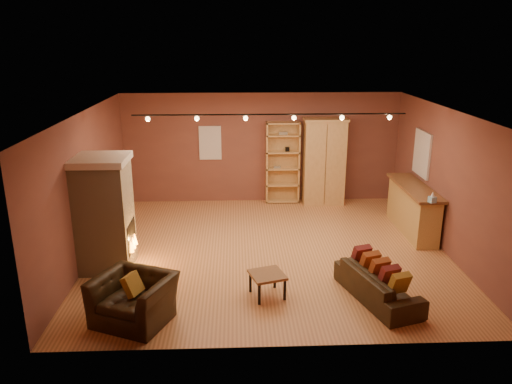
{
  "coord_description": "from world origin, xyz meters",
  "views": [
    {
      "loc": [
        -0.65,
        -9.22,
        4.14
      ],
      "look_at": [
        -0.26,
        0.2,
        1.18
      ],
      "focal_mm": 35.0,
      "sensor_mm": 36.0,
      "label": 1
    }
  ],
  "objects_px": {
    "bookcase": "(282,162)",
    "bar_counter": "(413,209)",
    "loveseat": "(378,279)",
    "armoire": "(324,161)",
    "armchair": "(133,292)",
    "coffee_table": "(267,277)",
    "fireplace": "(105,213)"
  },
  "relations": [
    {
      "from": "fireplace",
      "to": "bar_counter",
      "type": "distance_m",
      "value": 6.45
    },
    {
      "from": "armoire",
      "to": "fireplace",
      "type": "bearing_deg",
      "value": -142.27
    },
    {
      "from": "armchair",
      "to": "bookcase",
      "type": "bearing_deg",
      "value": 87.47
    },
    {
      "from": "armoire",
      "to": "coffee_table",
      "type": "distance_m",
      "value": 5.14
    },
    {
      "from": "loveseat",
      "to": "fireplace",
      "type": "bearing_deg",
      "value": 55.99
    },
    {
      "from": "bookcase",
      "to": "bar_counter",
      "type": "distance_m",
      "value": 3.51
    },
    {
      "from": "bookcase",
      "to": "armchair",
      "type": "bearing_deg",
      "value": -116.1
    },
    {
      "from": "armoire",
      "to": "bar_counter",
      "type": "height_order",
      "value": "armoire"
    },
    {
      "from": "loveseat",
      "to": "armchair",
      "type": "height_order",
      "value": "armchair"
    },
    {
      "from": "bookcase",
      "to": "armchair",
      "type": "height_order",
      "value": "bookcase"
    },
    {
      "from": "loveseat",
      "to": "armchair",
      "type": "bearing_deg",
      "value": 79.77
    },
    {
      "from": "fireplace",
      "to": "armoire",
      "type": "xyz_separation_m",
      "value": [
        4.61,
        3.57,
        0.05
      ]
    },
    {
      "from": "bar_counter",
      "to": "armchair",
      "type": "bearing_deg",
      "value": -147.89
    },
    {
      "from": "armoire",
      "to": "coffee_table",
      "type": "relative_size",
      "value": 3.32
    },
    {
      "from": "fireplace",
      "to": "armoire",
      "type": "distance_m",
      "value": 5.83
    },
    {
      "from": "armchair",
      "to": "coffee_table",
      "type": "bearing_deg",
      "value": 41.52
    },
    {
      "from": "bar_counter",
      "to": "coffee_table",
      "type": "relative_size",
      "value": 3.29
    },
    {
      "from": "fireplace",
      "to": "bookcase",
      "type": "height_order",
      "value": "fireplace"
    },
    {
      "from": "bookcase",
      "to": "bar_counter",
      "type": "xyz_separation_m",
      "value": [
        2.66,
        -2.22,
        -0.53
      ]
    },
    {
      "from": "bookcase",
      "to": "fireplace",
      "type": "bearing_deg",
      "value": -133.73
    },
    {
      "from": "fireplace",
      "to": "coffee_table",
      "type": "relative_size",
      "value": 3.19
    },
    {
      "from": "loveseat",
      "to": "armoire",
      "type": "bearing_deg",
      "value": -16.7
    },
    {
      "from": "bar_counter",
      "to": "fireplace",
      "type": "bearing_deg",
      "value": -166.32
    },
    {
      "from": "bar_counter",
      "to": "coffee_table",
      "type": "bearing_deg",
      "value": -140.86
    },
    {
      "from": "fireplace",
      "to": "bookcase",
      "type": "relative_size",
      "value": 1.01
    },
    {
      "from": "bookcase",
      "to": "bar_counter",
      "type": "relative_size",
      "value": 0.96
    },
    {
      "from": "bar_counter",
      "to": "loveseat",
      "type": "distance_m",
      "value": 3.31
    },
    {
      "from": "armchair",
      "to": "coffee_table",
      "type": "relative_size",
      "value": 1.96
    },
    {
      "from": "armoire",
      "to": "armchair",
      "type": "relative_size",
      "value": 1.7
    },
    {
      "from": "bookcase",
      "to": "armchair",
      "type": "relative_size",
      "value": 1.61
    },
    {
      "from": "loveseat",
      "to": "armchair",
      "type": "relative_size",
      "value": 1.39
    },
    {
      "from": "fireplace",
      "to": "loveseat",
      "type": "relative_size",
      "value": 1.17
    }
  ]
}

